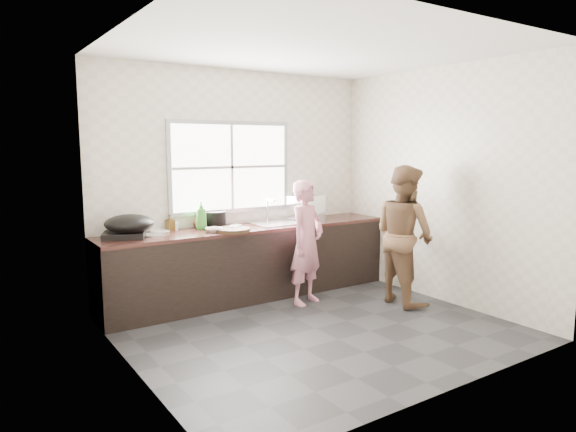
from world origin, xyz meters
TOP-DOWN VIEW (x-y plane):
  - floor at (0.00, 0.00)m, footprint 3.60×3.20m
  - ceiling at (0.00, 0.00)m, footprint 3.60×3.20m
  - wall_back at (0.00, 1.60)m, footprint 3.60×0.01m
  - wall_left at (-1.80, 0.00)m, footprint 0.01×3.20m
  - wall_right at (1.80, 0.00)m, footprint 0.01×3.20m
  - wall_front at (0.00, -1.60)m, footprint 3.60×0.01m
  - cabinet at (0.00, 1.29)m, footprint 3.60×0.62m
  - countertop at (0.00, 1.29)m, footprint 3.60×0.64m
  - sink at (0.35, 1.29)m, footprint 0.55×0.45m
  - faucet at (0.35, 1.49)m, footprint 0.02×0.02m
  - window_frame at (-0.10, 1.59)m, footprint 1.60×0.05m
  - window_glazing at (-0.10, 1.57)m, footprint 1.50×0.01m
  - woman at (0.41, 0.74)m, footprint 0.57×0.47m
  - person_side at (1.36, 0.14)m, footprint 0.67×0.83m
  - cutting_board at (-0.35, 1.08)m, footprint 0.48×0.48m
  - cleaver at (-0.26, 1.21)m, footprint 0.23×0.22m
  - bowl_mince at (-0.54, 1.17)m, footprint 0.24×0.24m
  - bowl_crabs at (0.80, 1.24)m, footprint 0.28×0.28m
  - bowl_held at (0.72, 1.20)m, footprint 0.27×0.27m
  - black_pot at (-0.35, 1.52)m, footprint 0.31×0.31m
  - plate_food at (-1.03, 1.52)m, footprint 0.21×0.21m
  - bottle_green at (-0.58, 1.40)m, footprint 0.16×0.16m
  - bottle_brown_tall at (-0.91, 1.52)m, footprint 0.09×0.10m
  - bottle_brown_short at (-0.56, 1.52)m, footprint 0.14×0.14m
  - glass_jar at (-0.85, 1.52)m, footprint 0.06×0.06m
  - burner at (-1.45, 1.40)m, footprint 0.54×0.54m
  - wok at (-1.43, 1.30)m, footprint 0.50×0.50m
  - dish_rack at (0.86, 1.37)m, footprint 0.47×0.38m
  - pot_lid_left at (-1.07, 1.41)m, footprint 0.29×0.29m
  - pot_lid_right at (-1.16, 1.34)m, footprint 0.27×0.27m

SIDE VIEW (x-z plane):
  - floor at x=0.00m, z-range -0.01..0.00m
  - cabinet at x=0.00m, z-range 0.00..0.82m
  - woman at x=0.41m, z-range 0.00..1.33m
  - person_side at x=1.36m, z-range 0.00..1.59m
  - countertop at x=0.00m, z-range 0.82..0.86m
  - sink at x=0.35m, z-range 0.85..0.88m
  - pot_lid_left at x=-1.07m, z-range 0.86..0.87m
  - pot_lid_right at x=-1.16m, z-range 0.86..0.87m
  - plate_food at x=-1.03m, z-range 0.86..0.88m
  - cutting_board at x=-0.35m, z-range 0.86..0.90m
  - bowl_mince at x=-0.54m, z-range 0.86..0.91m
  - burner at x=-1.45m, z-range 0.86..0.92m
  - bowl_held at x=0.72m, z-range 0.86..0.92m
  - bowl_crabs at x=0.80m, z-range 0.86..0.93m
  - cleaver at x=-0.26m, z-range 0.90..0.91m
  - glass_jar at x=-0.85m, z-range 0.86..0.95m
  - bottle_brown_short at x=-0.56m, z-range 0.86..1.02m
  - bottle_brown_tall at x=-0.91m, z-range 0.86..1.03m
  - black_pot at x=-0.35m, z-range 0.86..1.04m
  - faucet at x=0.35m, z-range 0.86..1.16m
  - wok at x=-1.43m, z-range 0.92..1.11m
  - dish_rack at x=0.86m, z-range 0.86..1.17m
  - bottle_green at x=-0.58m, z-range 0.86..1.19m
  - wall_back at x=0.00m, z-range 0.00..2.70m
  - wall_left at x=-1.80m, z-range 0.00..2.70m
  - wall_right at x=1.80m, z-range 0.00..2.70m
  - wall_front at x=0.00m, z-range 0.00..2.70m
  - window_glazing at x=-0.10m, z-range 1.05..2.05m
  - window_frame at x=-0.10m, z-range 1.00..2.10m
  - ceiling at x=0.00m, z-range 2.70..2.71m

